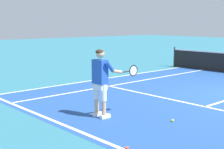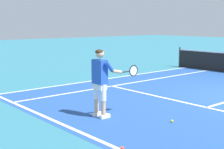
# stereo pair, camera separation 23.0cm
# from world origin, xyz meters

# --- Properties ---
(line_baseline) EXTENTS (10.98, 0.10, 0.01)m
(line_baseline) POSITION_xyz_m (0.00, -5.95, 0.00)
(line_baseline) COLOR white
(line_baseline) RESTS_ON ground
(line_service) EXTENTS (8.23, 0.10, 0.01)m
(line_service) POSITION_xyz_m (0.00, -2.04, 0.00)
(line_service) COLOR white
(line_service) RESTS_ON ground
(line_singles_left) EXTENTS (0.10, 10.31, 0.01)m
(line_singles_left) POSITION_xyz_m (-4.12, -0.79, 0.00)
(line_singles_left) COLOR white
(line_singles_left) RESTS_ON ground
(line_doubles_left) EXTENTS (0.10, 10.31, 0.01)m
(line_doubles_left) POSITION_xyz_m (-5.49, -0.79, 0.00)
(line_doubles_left) COLOR white
(line_doubles_left) RESTS_ON ground
(tennis_player) EXTENTS (0.63, 1.12, 1.71)m
(tennis_player) POSITION_xyz_m (-1.21, -4.88, 0.99)
(tennis_player) COLOR white
(tennis_player) RESTS_ON ground
(tennis_ball_near_feet) EXTENTS (0.07, 0.07, 0.07)m
(tennis_ball_near_feet) POSITION_xyz_m (0.24, -3.86, 0.03)
(tennis_ball_near_feet) COLOR #CCE02D
(tennis_ball_near_feet) RESTS_ON ground
(tennis_ball_by_baseline) EXTENTS (0.07, 0.07, 0.07)m
(tennis_ball_by_baseline) POSITION_xyz_m (-2.24, -3.96, 0.03)
(tennis_ball_by_baseline) COLOR #CCE02D
(tennis_ball_by_baseline) RESTS_ON ground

